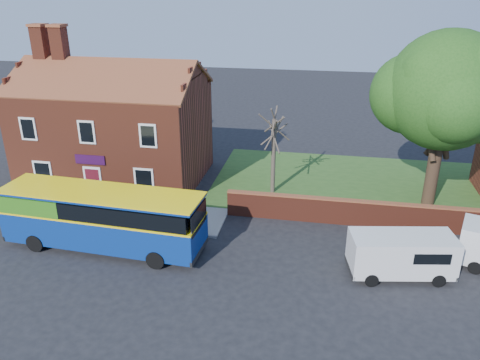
# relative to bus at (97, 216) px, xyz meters

# --- Properties ---
(ground) EXTENTS (120.00, 120.00, 0.00)m
(ground) POSITION_rel_bus_xyz_m (3.98, -2.03, -1.85)
(ground) COLOR black
(ground) RESTS_ON ground
(pavement) EXTENTS (18.00, 3.50, 0.12)m
(pavement) POSITION_rel_bus_xyz_m (-3.02, 3.72, -1.79)
(pavement) COLOR gray
(pavement) RESTS_ON ground
(kerb) EXTENTS (18.00, 0.15, 0.14)m
(kerb) POSITION_rel_bus_xyz_m (-3.02, 1.97, -1.78)
(kerb) COLOR slate
(kerb) RESTS_ON ground
(grass_strip) EXTENTS (26.00, 12.00, 0.04)m
(grass_strip) POSITION_rel_bus_xyz_m (16.98, 10.97, -1.83)
(grass_strip) COLOR #426B28
(grass_strip) RESTS_ON ground
(shop_building) EXTENTS (12.30, 8.13, 10.50)m
(shop_building) POSITION_rel_bus_xyz_m (-3.05, 9.47, 1.57)
(shop_building) COLOR brown
(shop_building) RESTS_ON ground
(boundary_wall) EXTENTS (22.00, 0.38, 1.60)m
(boundary_wall) POSITION_rel_bus_xyz_m (16.98, 4.97, -1.03)
(boundary_wall) COLOR maroon
(boundary_wall) RESTS_ON ground
(bus) EXTENTS (10.83, 3.31, 3.26)m
(bus) POSITION_rel_bus_xyz_m (0.00, 0.00, 0.00)
(bus) COLOR navy
(bus) RESTS_ON ground
(van_near) EXTENTS (5.15, 2.76, 2.14)m
(van_near) POSITION_rel_bus_xyz_m (15.50, 0.13, -0.65)
(van_near) COLOR silver
(van_near) RESTS_ON ground
(large_tree) EXTENTS (8.90, 7.04, 10.86)m
(large_tree) POSITION_rel_bus_xyz_m (18.39, 8.93, 5.26)
(large_tree) COLOR black
(large_tree) RESTS_ON ground
(bare_tree) EXTENTS (2.10, 2.50, 5.59)m
(bare_tree) POSITION_rel_bus_xyz_m (8.28, 8.74, 1.02)
(bare_tree) COLOR #4C4238
(bare_tree) RESTS_ON ground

